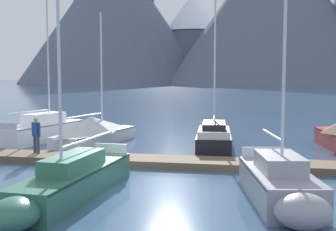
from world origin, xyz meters
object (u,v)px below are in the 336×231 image
(sailboat_mid_dock_port, at_px, (95,130))
(sailboat_second_berth, at_px, (48,129))
(sailboat_far_berth, at_px, (214,136))
(sailboat_mid_dock_starboard, at_px, (69,182))
(sailboat_outer_slip, at_px, (282,185))
(person_on_dock, at_px, (36,133))

(sailboat_mid_dock_port, bearing_deg, sailboat_second_berth, 168.97)
(sailboat_far_berth, bearing_deg, sailboat_mid_dock_starboard, -103.77)
(sailboat_mid_dock_starboard, bearing_deg, sailboat_second_berth, 122.99)
(sailboat_outer_slip, bearing_deg, person_on_dock, 158.39)
(sailboat_second_berth, bearing_deg, sailboat_mid_dock_port, -11.03)
(sailboat_mid_dock_port, relative_size, sailboat_outer_slip, 1.10)
(sailboat_mid_dock_starboard, xyz_separation_m, sailboat_outer_slip, (6.49, 1.19, 0.04))
(sailboat_mid_dock_starboard, relative_size, sailboat_outer_slip, 1.09)
(sailboat_mid_dock_port, xyz_separation_m, sailboat_outer_slip, (10.41, -9.46, -0.16))
(sailboat_second_berth, height_order, sailboat_outer_slip, sailboat_second_berth)
(sailboat_mid_dock_port, xyz_separation_m, sailboat_far_berth, (6.73, 0.79, -0.19))
(sailboat_outer_slip, bearing_deg, sailboat_mid_dock_starboard, -169.64)
(sailboat_outer_slip, xyz_separation_m, person_on_dock, (-11.09, 4.39, 0.65))
(sailboat_mid_dock_starboard, distance_m, person_on_dock, 7.26)
(sailboat_mid_dock_starboard, bearing_deg, sailboat_mid_dock_port, 110.22)
(sailboat_second_berth, relative_size, person_on_dock, 5.14)
(person_on_dock, bearing_deg, sailboat_second_berth, 115.58)
(sailboat_mid_dock_starboard, distance_m, sailboat_outer_slip, 6.60)
(sailboat_second_berth, relative_size, sailboat_mid_dock_starboard, 1.15)
(sailboat_second_berth, bearing_deg, sailboat_outer_slip, -36.20)
(sailboat_outer_slip, bearing_deg, sailboat_far_berth, 109.79)
(sailboat_mid_dock_port, height_order, sailboat_outer_slip, sailboat_mid_dock_port)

